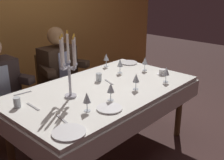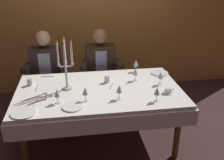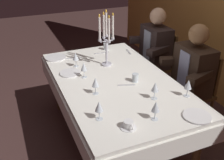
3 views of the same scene
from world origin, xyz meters
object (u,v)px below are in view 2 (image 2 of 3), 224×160
object	(u,v)px
wine_glass_3	(85,91)
water_tumbler_1	(30,82)
dining_table	(99,98)
seated_diner_0	(46,65)
dinner_plate_1	(24,113)
wine_glass_5	(57,93)
wine_glass_1	(157,91)
wine_glass_6	(135,72)
wine_glass_0	(119,89)
wine_glass_2	(136,63)
wine_glass_4	(161,75)
dinner_plate_2	(73,107)
water_tumbler_0	(107,79)
seated_diner_1	(100,63)
coffee_cup_0	(168,91)
dinner_plate_0	(160,73)
candelabra	(66,65)

from	to	relation	value
wine_glass_3	water_tumbler_1	bearing A→B (deg)	142.45
dining_table	seated_diner_0	size ratio (longest dim) A/B	1.56
dinner_plate_1	wine_glass_5	distance (m)	0.38
wine_glass_1	wine_glass_6	distance (m)	0.56
wine_glass_0	wine_glass_5	bearing A→B (deg)	179.81
wine_glass_1	wine_glass_6	world-z (taller)	same
wine_glass_1	wine_glass_2	xyz separation A→B (m)	(-0.03, 0.85, -0.00)
wine_glass_4	wine_glass_5	xyz separation A→B (m)	(-1.20, -0.29, 0.00)
wine_glass_2	dinner_plate_2	bearing A→B (deg)	-135.19
water_tumbler_0	seated_diner_0	size ratio (longest dim) A/B	0.07
wine_glass_0	seated_diner_1	world-z (taller)	seated_diner_1
water_tumbler_1	seated_diner_0	xyz separation A→B (m)	(0.13, 0.66, -0.05)
water_tumbler_0	coffee_cup_0	distance (m)	0.75
dinner_plate_1	water_tumbler_0	xyz separation A→B (m)	(0.90, 0.60, 0.03)
dining_table	seated_diner_1	distance (m)	0.90
wine_glass_6	seated_diner_1	distance (m)	0.80
dinner_plate_0	wine_glass_3	bearing A→B (deg)	-148.76
wine_glass_5	dining_table	bearing A→B (deg)	30.54
seated_diner_0	water_tumbler_0	bearing A→B (deg)	-42.09
dinner_plate_0	water_tumbler_0	distance (m)	0.75
wine_glass_4	seated_diner_0	bearing A→B (deg)	148.60
dinner_plate_1	coffee_cup_0	world-z (taller)	coffee_cup_0
dinner_plate_1	wine_glass_0	world-z (taller)	wine_glass_0
dining_table	wine_glass_2	distance (m)	0.76
wine_glass_4	water_tumbler_1	distance (m)	1.56
wine_glass_3	seated_diner_1	xyz separation A→B (m)	(0.28, 1.15, -0.12)
wine_glass_6	water_tumbler_0	world-z (taller)	wine_glass_6
seated_diner_1	dinner_plate_0	bearing A→B (deg)	-36.31
candelabra	wine_glass_2	distance (m)	1.01
dining_table	wine_glass_6	bearing A→B (deg)	20.56
dinner_plate_1	wine_glass_3	bearing A→B (deg)	15.00
dining_table	dinner_plate_2	xyz separation A→B (m)	(-0.31, -0.38, 0.13)
wine_glass_1	coffee_cup_0	distance (m)	0.26
wine_glass_3	water_tumbler_1	distance (m)	0.81
wine_glass_1	coffee_cup_0	bearing A→B (deg)	40.63
dining_table	wine_glass_6	size ratio (longest dim) A/B	11.83
dining_table	dinner_plate_2	distance (m)	0.50
wine_glass_2	wine_glass_5	xyz separation A→B (m)	(-1.00, -0.74, 0.00)
dinner_plate_2	seated_diner_0	size ratio (longest dim) A/B	0.18
wine_glass_6	seated_diner_1	world-z (taller)	seated_diner_1
wine_glass_1	wine_glass_3	bearing A→B (deg)	171.44
candelabra	dinner_plate_1	bearing A→B (deg)	-130.47
wine_glass_2	seated_diner_0	size ratio (longest dim) A/B	0.13
wine_glass_1	water_tumbler_1	world-z (taller)	wine_glass_1
wine_glass_2	wine_glass_5	distance (m)	1.24
wine_glass_4	coffee_cup_0	size ratio (longest dim) A/B	1.24
water_tumbler_1	coffee_cup_0	distance (m)	1.63
wine_glass_4	coffee_cup_0	bearing A→B (deg)	-85.66
wine_glass_0	seated_diner_1	distance (m)	1.17
dinner_plate_0	wine_glass_6	distance (m)	0.42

